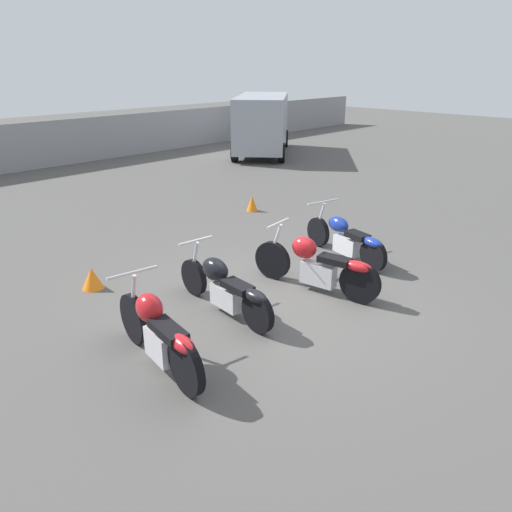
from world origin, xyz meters
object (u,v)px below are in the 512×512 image
Objects in this scene: motorcycle_slot_0 at (159,333)px; motorcycle_slot_1 at (225,287)px; motorcycle_slot_2 at (317,265)px; traffic_cone_near at (92,278)px; motorcycle_slot_3 at (346,239)px; parked_van at (262,122)px; traffic_cone_far at (252,203)px.

motorcycle_slot_1 is (1.49, 0.46, -0.04)m from motorcycle_slot_0.
traffic_cone_near is (-2.47, 2.64, -0.26)m from motorcycle_slot_2.
motorcycle_slot_1 reaches higher than motorcycle_slot_3.
motorcycle_slot_3 is 4.53m from traffic_cone_near.
parked_van reaches higher than motorcycle_slot_3.
motorcycle_slot_0 is 0.91× the size of motorcycle_slot_2.
motorcycle_slot_2 is 6.25× the size of traffic_cone_near.
motorcycle_slot_2 is 3.62m from traffic_cone_near.
traffic_cone_near is at bearing 164.76° from motorcycle_slot_3.
parked_van is (10.14, 8.86, 0.82)m from motorcycle_slot_1.
motorcycle_slot_3 is at bearing -77.60° from parked_van.
traffic_cone_far is (5.56, 3.91, -0.27)m from motorcycle_slot_0.
motorcycle_slot_2 is (1.53, -0.49, 0.03)m from motorcycle_slot_1.
motorcycle_slot_0 is at bearing -101.86° from traffic_cone_near.
motorcycle_slot_3 is at bearing 5.16° from motorcycle_slot_1.
traffic_cone_near is (-0.94, 2.15, -0.23)m from motorcycle_slot_1.
parked_van is (11.62, 9.33, 0.77)m from motorcycle_slot_0.
traffic_cone_far is (-6.06, -5.41, -1.04)m from parked_van.
motorcycle_slot_2 is at bearing 8.61° from motorcycle_slot_0.
parked_van is 13.64× the size of traffic_cone_near.
traffic_cone_near is 0.95× the size of traffic_cone_far.
traffic_cone_near is at bearing -97.74° from parked_van.
motorcycle_slot_1 is 0.95× the size of motorcycle_slot_2.
motorcycle_slot_2 reaches higher than traffic_cone_far.
motorcycle_slot_0 is at bearing -90.20° from parked_van.
traffic_cone_far is (1.05, 3.48, -0.20)m from motorcycle_slot_3.
motorcycle_slot_1 is 13.49m from parked_van.
parked_van reaches higher than traffic_cone_far.
parked_van is 8.19m from traffic_cone_far.
motorcycle_slot_1 is 1.03× the size of motorcycle_slot_3.
motorcycle_slot_1 is at bearing -166.95° from motorcycle_slot_3.
motorcycle_slot_1 is 0.44× the size of parked_van.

